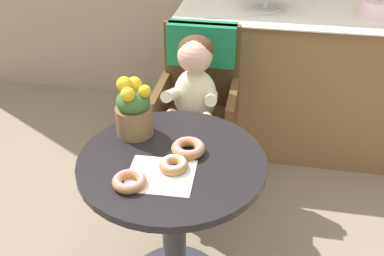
{
  "coord_description": "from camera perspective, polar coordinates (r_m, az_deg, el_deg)",
  "views": [
    {
      "loc": [
        0.32,
        -1.34,
        1.73
      ],
      "look_at": [
        0.05,
        0.15,
        0.77
      ],
      "focal_mm": 42.21,
      "sensor_mm": 36.0,
      "label": 1
    }
  ],
  "objects": [
    {
      "name": "cafe_table",
      "position": [
        1.84,
        -2.39,
        -9.22
      ],
      "size": [
        0.72,
        0.72,
        0.72
      ],
      "color": "black",
      "rests_on": "ground"
    },
    {
      "name": "wicker_chair",
      "position": [
        2.39,
        0.89,
        5.25
      ],
      "size": [
        0.42,
        0.45,
        0.95
      ],
      "rotation": [
        0.0,
        0.0,
        0.07
      ],
      "color": "brown",
      "rests_on": "ground"
    },
    {
      "name": "seated_child",
      "position": [
        2.24,
        0.24,
        4.33
      ],
      "size": [
        0.27,
        0.32,
        0.73
      ],
      "color": "beige",
      "rests_on": "ground"
    },
    {
      "name": "paper_napkin",
      "position": [
        1.63,
        -3.98,
        -5.99
      ],
      "size": [
        0.25,
        0.22,
        0.0
      ],
      "primitive_type": "cube",
      "rotation": [
        0.0,
        0.0,
        0.03
      ],
      "color": "white",
      "rests_on": "cafe_table"
    },
    {
      "name": "donut_front",
      "position": [
        1.59,
        -7.93,
        -6.62
      ],
      "size": [
        0.12,
        0.12,
        0.04
      ],
      "color": "#AD7542",
      "rests_on": "cafe_table"
    },
    {
      "name": "donut_mid",
      "position": [
        1.64,
        -2.34,
        -4.61
      ],
      "size": [
        0.11,
        0.11,
        0.04
      ],
      "color": "#AD7542",
      "rests_on": "cafe_table"
    },
    {
      "name": "donut_side",
      "position": [
        1.73,
        -0.48,
        -2.5
      ],
      "size": [
        0.13,
        0.13,
        0.04
      ],
      "color": "#AD7542",
      "rests_on": "cafe_table"
    },
    {
      "name": "flower_vase",
      "position": [
        1.81,
        -7.39,
        2.39
      ],
      "size": [
        0.15,
        0.15,
        0.25
      ],
      "color": "brown",
      "rests_on": "cafe_table"
    },
    {
      "name": "display_counter",
      "position": [
        2.94,
        13.74,
        5.7
      ],
      "size": [
        1.56,
        0.62,
        0.9
      ],
      "color": "olive",
      "rests_on": "ground"
    },
    {
      "name": "round_layer_cake",
      "position": [
        2.82,
        22.39,
        13.84
      ],
      "size": [
        0.21,
        0.21,
        0.12
      ],
      "color": "silver",
      "rests_on": "display_counter"
    }
  ]
}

